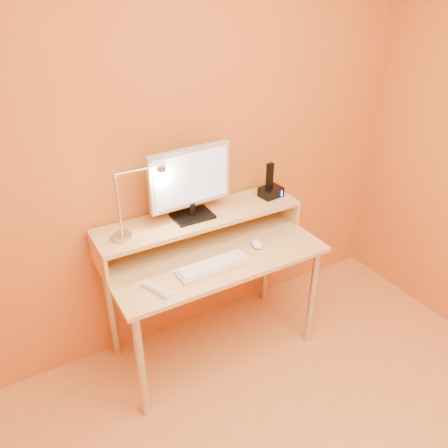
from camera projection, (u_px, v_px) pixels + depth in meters
wall_back at (184, 144)px, 2.43m from camera, size 3.00×0.04×2.50m
desk_leg_fl at (141, 367)px, 2.20m from camera, size 0.04×0.04×0.69m
desk_leg_fr at (312, 298)px, 2.68m from camera, size 0.04×0.04×0.69m
desk_leg_bl at (111, 310)px, 2.58m from camera, size 0.04×0.04×0.69m
desk_leg_br at (266, 258)px, 3.06m from camera, size 0.04×0.04×0.69m
desk_lower at (213, 253)px, 2.45m from camera, size 1.20×0.60×0.02m
shelf_riser_left at (98, 258)px, 2.27m from camera, size 0.02×0.30×0.14m
shelf_riser_right at (283, 206)px, 2.78m from camera, size 0.02×0.30×0.14m
desk_shelf at (200, 217)px, 2.49m from camera, size 1.20×0.30×0.02m
monitor_foot at (192, 216)px, 2.46m from camera, size 0.22×0.16×0.02m
monitor_neck at (192, 209)px, 2.44m from camera, size 0.04×0.04×0.07m
monitor_panel at (190, 177)px, 2.35m from camera, size 0.48×0.06×0.33m
monitor_back at (188, 176)px, 2.37m from camera, size 0.43×0.03×0.28m
monitor_screen at (192, 178)px, 2.34m from camera, size 0.43×0.02×0.28m
lamp_base at (122, 237)px, 2.25m from camera, size 0.10×0.10×0.02m
lamp_post at (118, 206)px, 2.17m from camera, size 0.01×0.01×0.33m
lamp_arm at (138, 170)px, 2.14m from camera, size 0.24×0.01×0.01m
lamp_head at (161, 168)px, 2.20m from camera, size 0.04×0.04×0.03m
lamp_bulb at (161, 171)px, 2.20m from camera, size 0.03×0.03×0.00m
phone_dock at (271, 192)px, 2.68m from camera, size 0.14×0.11×0.06m
phone_handset at (270, 176)px, 2.62m from camera, size 0.04×0.03×0.16m
phone_led at (282, 193)px, 2.66m from camera, size 0.01×0.00×0.04m
keyboard at (213, 267)px, 2.30m from camera, size 0.40×0.14×0.02m
mouse at (257, 244)px, 2.49m from camera, size 0.08×0.11×0.03m
remote_control at (157, 289)px, 2.14m from camera, size 0.11×0.18×0.02m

